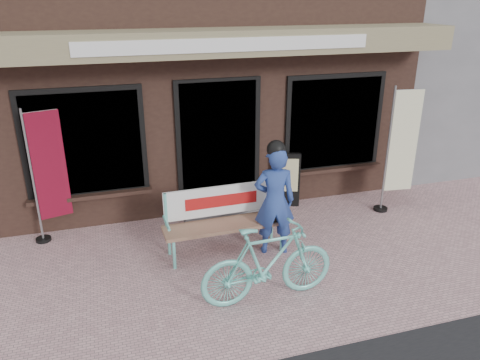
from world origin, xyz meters
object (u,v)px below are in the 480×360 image
object	(u,v)px
bench	(224,215)
bicycle	(268,263)
nobori_red	(47,173)
nobori_cream	(400,148)
person	(275,199)
menu_stand	(286,179)

from	to	relation	value
bench	bicycle	size ratio (longest dim) A/B	1.06
nobori_red	bench	bearing A→B (deg)	-40.36
bench	nobori_cream	distance (m)	3.13
person	nobori_cream	xyz separation A→B (m)	(2.39, 0.71, 0.27)
person	bicycle	size ratio (longest dim) A/B	1.00
bicycle	nobori_red	xyz separation A→B (m)	(-2.49, 2.31, 0.53)
bench	bicycle	world-z (taller)	bicycle
bicycle	menu_stand	world-z (taller)	bicycle
bench	nobori_cream	bearing A→B (deg)	7.22
nobori_cream	menu_stand	xyz separation A→B (m)	(-1.67, 0.65, -0.59)
nobori_cream	bicycle	bearing A→B (deg)	-142.76
bench	nobori_cream	world-z (taller)	nobori_cream
bench	nobori_red	distance (m)	2.56
nobori_red	menu_stand	bearing A→B (deg)	-14.70
bicycle	menu_stand	bearing A→B (deg)	-27.96
nobori_red	bicycle	bearing A→B (deg)	-58.67
person	bicycle	xyz separation A→B (m)	(-0.45, -1.02, -0.31)
nobori_cream	menu_stand	size ratio (longest dim) A/B	2.22
nobori_red	menu_stand	world-z (taller)	nobori_red
bench	menu_stand	distance (m)	1.77
nobori_cream	bench	bearing A→B (deg)	-165.32
person	nobori_red	bearing A→B (deg)	168.20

